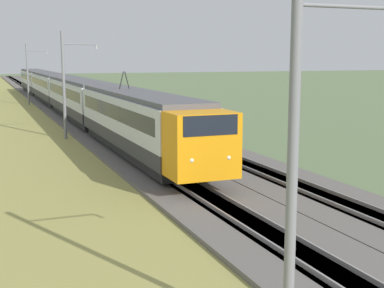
# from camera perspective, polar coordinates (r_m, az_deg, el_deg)

# --- Properties ---
(ballast_main) EXTENTS (240.00, 4.40, 0.30)m
(ballast_main) POSITION_cam_1_polar(r_m,az_deg,el_deg) (55.18, -12.84, 3.01)
(ballast_main) COLOR #605B56
(ballast_main) RESTS_ON ground
(ballast_adjacent) EXTENTS (240.00, 4.40, 0.30)m
(ballast_adjacent) POSITION_cam_1_polar(r_m,az_deg,el_deg) (56.03, -8.32, 3.24)
(ballast_adjacent) COLOR #605B56
(ballast_adjacent) RESTS_ON ground
(track_main) EXTENTS (240.00, 1.57, 0.45)m
(track_main) POSITION_cam_1_polar(r_m,az_deg,el_deg) (55.18, -12.84, 3.02)
(track_main) COLOR #4C4238
(track_main) RESTS_ON ground
(track_adjacent) EXTENTS (240.00, 1.57, 0.45)m
(track_adjacent) POSITION_cam_1_polar(r_m,az_deg,el_deg) (56.03, -8.32, 3.25)
(track_adjacent) COLOR #4C4238
(track_adjacent) RESTS_ON ground
(grass_verge) EXTENTS (240.00, 13.98, 0.12)m
(grass_verge) POSITION_cam_1_polar(r_m,az_deg,el_deg) (54.60, -19.27, 2.57)
(grass_verge) COLOR #99934C
(grass_verge) RESTS_ON ground
(passenger_train) EXTENTS (79.98, 2.93, 5.04)m
(passenger_train) POSITION_cam_1_polar(r_m,az_deg,el_deg) (59.94, -13.66, 5.57)
(passenger_train) COLOR orange
(passenger_train) RESTS_ON ground
(catenary_mast_near) EXTENTS (0.22, 2.56, 7.75)m
(catenary_mast_near) POSITION_cam_1_polar(r_m,az_deg,el_deg) (10.52, 11.00, -1.20)
(catenary_mast_near) COLOR slate
(catenary_mast_near) RESTS_ON ground
(catenary_mast_mid) EXTENTS (0.22, 2.56, 7.71)m
(catenary_mast_mid) POSITION_cam_1_polar(r_m,az_deg,el_deg) (39.02, -13.42, 6.18)
(catenary_mast_mid) COLOR slate
(catenary_mast_mid) RESTS_ON ground
(catenary_mast_far) EXTENTS (0.22, 2.56, 7.59)m
(catenary_mast_far) POSITION_cam_1_polar(r_m,az_deg,el_deg) (68.69, -17.08, 7.18)
(catenary_mast_far) COLOR slate
(catenary_mast_far) RESTS_ON ground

